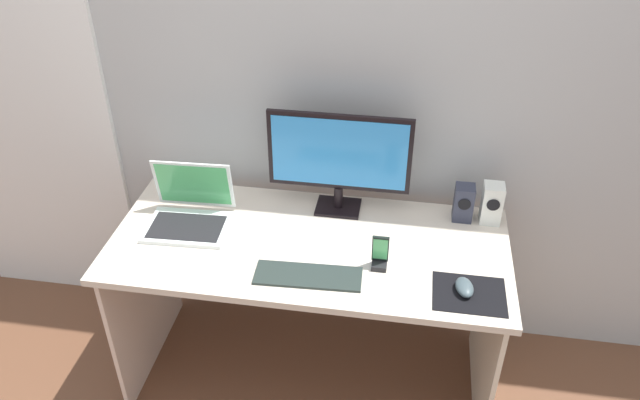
% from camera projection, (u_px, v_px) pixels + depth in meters
% --- Properties ---
extents(ground_plane, '(8.00, 8.00, 0.00)m').
position_uv_depth(ground_plane, '(310.00, 372.00, 2.81)').
color(ground_plane, brown).
extents(wall_back, '(6.00, 0.04, 2.50)m').
position_uv_depth(wall_back, '(326.00, 74.00, 2.45)').
color(wall_back, '#AAACAB').
rests_on(wall_back, ground_plane).
extents(door_left, '(0.82, 0.02, 2.02)m').
position_uv_depth(door_left, '(22.00, 110.00, 2.73)').
color(door_left, white).
rests_on(door_left, ground_plane).
extents(desk, '(1.52, 0.69, 0.74)m').
position_uv_depth(desk, '(309.00, 272.00, 2.48)').
color(desk, beige).
rests_on(desk, ground_plane).
extents(monitor, '(0.56, 0.14, 0.43)m').
position_uv_depth(monitor, '(339.00, 158.00, 2.44)').
color(monitor, black).
rests_on(monitor, desk).
extents(speaker_right, '(0.08, 0.08, 0.17)m').
position_uv_depth(speaker_right, '(492.00, 203.00, 2.46)').
color(speaker_right, silver).
rests_on(speaker_right, desk).
extents(speaker_near_monitor, '(0.08, 0.08, 0.15)m').
position_uv_depth(speaker_near_monitor, '(464.00, 203.00, 2.48)').
color(speaker_near_monitor, '#2E3142').
rests_on(speaker_near_monitor, desk).
extents(laptop, '(0.33, 0.28, 0.23)m').
position_uv_depth(laptop, '(189.00, 213.00, 2.47)').
color(laptop, white).
rests_on(laptop, desk).
extents(keyboard_external, '(0.39, 0.15, 0.01)m').
position_uv_depth(keyboard_external, '(308.00, 276.00, 2.22)').
color(keyboard_external, '#252F2B').
rests_on(keyboard_external, desk).
extents(mousepad, '(0.25, 0.20, 0.00)m').
position_uv_depth(mousepad, '(469.00, 294.00, 2.15)').
color(mousepad, black).
rests_on(mousepad, desk).
extents(mouse, '(0.08, 0.11, 0.04)m').
position_uv_depth(mouse, '(464.00, 287.00, 2.15)').
color(mouse, '#405055').
rests_on(mouse, mousepad).
extents(phone_in_dock, '(0.06, 0.06, 0.14)m').
position_uv_depth(phone_in_dock, '(380.00, 256.00, 2.25)').
color(phone_in_dock, black).
rests_on(phone_in_dock, desk).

